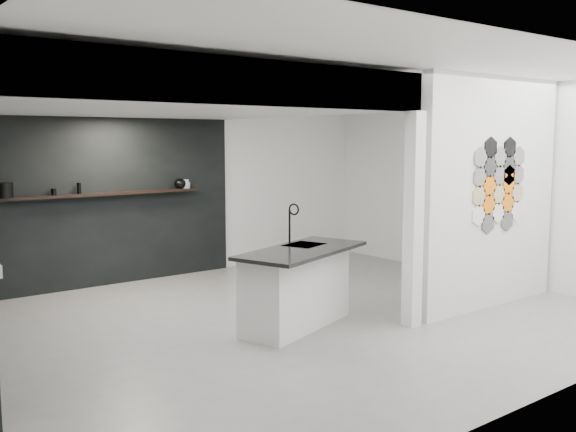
# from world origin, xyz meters

# --- Properties ---
(floor) EXTENTS (7.00, 6.00, 0.01)m
(floor) POSITION_xyz_m (0.00, 0.00, -0.01)
(floor) COLOR slate
(partition_panel) EXTENTS (2.45, 0.15, 2.80)m
(partition_panel) POSITION_xyz_m (2.23, -1.00, 1.40)
(partition_panel) COLOR silver
(partition_panel) RESTS_ON floor
(bay_clad_back) EXTENTS (4.40, 0.04, 2.35)m
(bay_clad_back) POSITION_xyz_m (-1.30, 2.97, 1.18)
(bay_clad_back) COLOR black
(bay_clad_back) RESTS_ON floor
(bulkhead) EXTENTS (4.40, 4.00, 0.40)m
(bulkhead) POSITION_xyz_m (-1.30, 1.00, 2.55)
(bulkhead) COLOR silver
(bulkhead) RESTS_ON corner_column
(corner_column) EXTENTS (0.16, 0.16, 2.35)m
(corner_column) POSITION_xyz_m (0.82, -1.00, 1.18)
(corner_column) COLOR silver
(corner_column) RESTS_ON floor
(fascia_beam) EXTENTS (4.40, 0.16, 0.40)m
(fascia_beam) POSITION_xyz_m (-1.30, -0.92, 2.55)
(fascia_beam) COLOR silver
(fascia_beam) RESTS_ON corner_column
(display_shelf) EXTENTS (3.00, 0.15, 0.04)m
(display_shelf) POSITION_xyz_m (-1.20, 2.87, 1.30)
(display_shelf) COLOR black
(display_shelf) RESTS_ON bay_clad_back
(kitchen_island) EXTENTS (1.80, 1.24, 1.33)m
(kitchen_island) POSITION_xyz_m (-0.21, -0.26, 0.45)
(kitchen_island) COLOR silver
(kitchen_island) RESTS_ON floor
(stockpot) EXTENTS (0.25, 0.25, 0.19)m
(stockpot) POSITION_xyz_m (-2.42, 2.87, 1.42)
(stockpot) COLOR black
(stockpot) RESTS_ON display_shelf
(kettle) EXTENTS (0.22, 0.22, 0.15)m
(kettle) POSITION_xyz_m (0.06, 2.87, 1.39)
(kettle) COLOR black
(kettle) RESTS_ON display_shelf
(glass_bowl) EXTENTS (0.16, 0.16, 0.10)m
(glass_bowl) POSITION_xyz_m (0.15, 2.87, 1.37)
(glass_bowl) COLOR gray
(glass_bowl) RESTS_ON display_shelf
(glass_vase) EXTENTS (0.12, 0.12, 0.13)m
(glass_vase) POSITION_xyz_m (0.15, 2.87, 1.39)
(glass_vase) COLOR gray
(glass_vase) RESTS_ON display_shelf
(bottle_dark) EXTENTS (0.06, 0.06, 0.15)m
(bottle_dark) POSITION_xyz_m (-1.46, 2.87, 1.40)
(bottle_dark) COLOR black
(bottle_dark) RESTS_ON display_shelf
(utensil_cup) EXTENTS (0.08, 0.08, 0.09)m
(utensil_cup) POSITION_xyz_m (-1.80, 2.87, 1.36)
(utensil_cup) COLOR black
(utensil_cup) RESTS_ON display_shelf
(hex_tile_cluster) EXTENTS (1.04, 0.02, 1.16)m
(hex_tile_cluster) POSITION_xyz_m (2.26, -1.09, 1.50)
(hex_tile_cluster) COLOR white
(hex_tile_cluster) RESTS_ON partition_panel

